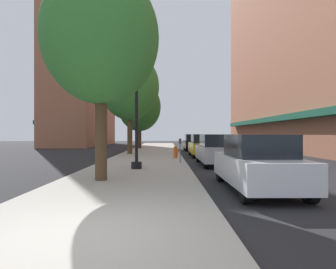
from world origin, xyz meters
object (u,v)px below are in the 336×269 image
tree_mid (130,87)px  car_yellow (202,146)px  car_black (193,143)px  lamppost (136,100)px  car_silver (216,150)px  car_white (257,163)px  tree_far (101,38)px  fire_hydrant (175,152)px  parking_meter_near (180,147)px

tree_mid → car_yellow: 7.31m
car_yellow → car_black: size_ratio=1.00×
car_yellow → car_black: bearing=91.7°
lamppost → car_silver: lamppost is taller
car_white → car_black: same height
car_white → car_yellow: 12.60m
tree_far → car_yellow: size_ratio=1.64×
tree_far → car_yellow: bearing=66.8°
car_yellow → fire_hydrant: bearing=-125.3°
tree_far → car_black: (4.90, 18.74, -4.11)m
lamppost → tree_mid: (-1.54, 9.42, 2.20)m
fire_hydrant → car_yellow: car_yellow is taller
car_silver → parking_meter_near: bearing=179.0°
fire_hydrant → tree_mid: size_ratio=0.10×
parking_meter_near → tree_mid: bearing=117.9°
lamppost → tree_mid: 9.79m
fire_hydrant → parking_meter_near: parking_meter_near is taller
car_white → lamppost: bearing=134.6°
fire_hydrant → car_silver: bearing=-54.6°
fire_hydrant → car_black: car_black is taller
fire_hydrant → car_silver: size_ratio=0.18×
car_yellow → parking_meter_near: bearing=-107.0°
parking_meter_near → tree_mid: size_ratio=0.16×
parking_meter_near → car_white: size_ratio=0.30×
parking_meter_near → car_white: 7.12m
car_yellow → lamppost: bearing=-114.2°
car_silver → car_yellow: (0.00, 5.78, 0.00)m
fire_hydrant → tree_mid: bearing=131.5°
car_silver → fire_hydrant: bearing=125.0°
car_silver → car_black: size_ratio=1.00×
car_white → car_silver: (0.00, 6.82, 0.00)m
parking_meter_near → car_yellow: (1.95, 5.75, -0.14)m
tree_mid → tree_far: (0.68, -12.54, -0.49)m
car_silver → car_black: same height
tree_mid → car_white: 15.49m
car_white → tree_far: bearing=167.9°
lamppost → car_yellow: 9.55m
parking_meter_near → car_silver: bearing=-0.6°
lamppost → car_black: (4.04, 15.62, -2.39)m
fire_hydrant → car_yellow: size_ratio=0.18×
car_silver → car_black: (0.00, 13.08, 0.00)m
fire_hydrant → car_white: (2.11, -9.79, 0.29)m
lamppost → fire_hydrant: 6.42m
tree_mid → car_yellow: tree_mid is taller
tree_far → car_yellow: 13.10m
tree_mid → car_silver: tree_mid is taller
tree_mid → tree_far: 12.57m
lamppost → car_yellow: bearing=64.1°
lamppost → car_yellow: size_ratio=1.37×
car_white → car_black: (0.00, 19.90, 0.00)m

